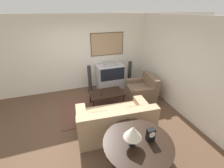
{
  "coord_description": "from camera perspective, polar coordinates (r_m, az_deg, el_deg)",
  "views": [
    {
      "loc": [
        -0.5,
        -3.31,
        2.82
      ],
      "look_at": [
        0.8,
        0.6,
        0.75
      ],
      "focal_mm": 24.0,
      "sensor_mm": 36.0,
      "label": 1
    }
  ],
  "objects": [
    {
      "name": "area_rug",
      "position": [
        4.93,
        -3.65,
        -8.2
      ],
      "size": [
        2.6,
        1.57,
        0.01
      ],
      "color": "brown",
      "rests_on": "ground_plane"
    },
    {
      "name": "coffee_table",
      "position": [
        4.76,
        -2.14,
        -3.77
      ],
      "size": [
        1.06,
        0.63,
        0.45
      ],
      "color": "black",
      "rests_on": "ground_plane"
    },
    {
      "name": "tv",
      "position": [
        5.78,
        -0.65,
        2.9
      ],
      "size": [
        1.02,
        0.59,
        1.04
      ],
      "color": "#B7B7BC",
      "rests_on": "ground_plane"
    },
    {
      "name": "speaker_tower_right",
      "position": [
        6.04,
        6.71,
        3.7
      ],
      "size": [
        0.23,
        0.23,
        1.02
      ],
      "color": "black",
      "rests_on": "ground_plane"
    },
    {
      "name": "speaker_tower_left",
      "position": [
        5.59,
        -8.45,
        1.65
      ],
      "size": [
        0.23,
        0.23,
        1.02
      ],
      "color": "black",
      "rests_on": "ground_plane"
    },
    {
      "name": "wall_right",
      "position": [
        4.78,
        23.86,
        6.48
      ],
      "size": [
        0.06,
        12.0,
        2.7
      ],
      "color": "silver",
      "rests_on": "ground_plane"
    },
    {
      "name": "ground_plane",
      "position": [
        4.37,
        -7.75,
        -13.76
      ],
      "size": [
        12.0,
        12.0,
        0.0
      ],
      "primitive_type": "plane",
      "color": "brown"
    },
    {
      "name": "couch",
      "position": [
        3.83,
        1.21,
        -14.17
      ],
      "size": [
        1.9,
        1.11,
        0.86
      ],
      "rotation": [
        0.0,
        0.0,
        3.07
      ],
      "color": "tan",
      "rests_on": "ground_plane"
    },
    {
      "name": "wall_back",
      "position": [
        5.65,
        -12.77,
        11.02
      ],
      "size": [
        12.0,
        0.1,
        2.7
      ],
      "color": "silver",
      "rests_on": "ground_plane"
    },
    {
      "name": "remote",
      "position": [
        4.66,
        -4.14,
        -3.78
      ],
      "size": [
        0.12,
        0.16,
        0.02
      ],
      "color": "black",
      "rests_on": "coffee_table"
    },
    {
      "name": "console_table",
      "position": [
        2.86,
        9.79,
        -21.76
      ],
      "size": [
        1.22,
        1.22,
        0.76
      ],
      "color": "black",
      "rests_on": "ground_plane"
    },
    {
      "name": "mantel_clock",
      "position": [
        2.81,
        14.51,
        -18.18
      ],
      "size": [
        0.14,
        0.1,
        0.24
      ],
      "color": "black",
      "rests_on": "console_table"
    },
    {
      "name": "table_lamp",
      "position": [
        2.55,
        7.94,
        -17.72
      ],
      "size": [
        0.3,
        0.3,
        0.4
      ],
      "color": "black",
      "rests_on": "console_table"
    },
    {
      "name": "armchair",
      "position": [
        5.31,
        11.25,
        -2.41
      ],
      "size": [
        0.93,
        1.03,
        0.83
      ],
      "rotation": [
        0.0,
        0.0,
        -1.67
      ],
      "color": "brown",
      "rests_on": "ground_plane"
    }
  ]
}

